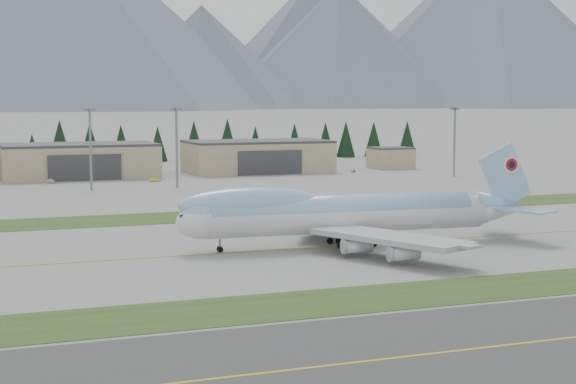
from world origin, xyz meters
name	(u,v)px	position (x,y,z in m)	size (l,w,h in m)	color
ground	(288,249)	(0.00, 0.00, 0.00)	(7000.00, 7000.00, 0.00)	slate
grass_strip_near	(394,296)	(0.00, -38.00, 0.00)	(400.00, 14.00, 0.08)	#2B4619
grass_strip_far	(215,216)	(0.00, 45.00, 0.00)	(400.00, 18.00, 0.08)	#2B4619
asphalt_taxiway	(503,346)	(0.00, -62.00, 0.00)	(400.00, 32.00, 0.04)	#363636
taxiway_line_main	(288,249)	(0.00, 0.00, 0.00)	(400.00, 0.40, 0.02)	gold
taxiway_line_near	(503,346)	(0.00, -62.00, 0.00)	(400.00, 0.40, 0.02)	gold
boeing_747_freighter	(343,213)	(9.75, -0.56, 5.67)	(65.29, 56.29, 17.21)	silver
hangar_center	(79,160)	(-15.00, 149.90, 5.39)	(48.00, 26.60, 10.80)	tan
hangar_right	(258,156)	(45.00, 149.90, 5.39)	(48.00, 26.60, 10.80)	tan
control_shed	(391,158)	(95.00, 148.00, 3.80)	(14.00, 12.00, 7.60)	tan
floodlight_masts	(103,132)	(-13.77, 108.22, 15.75)	(194.23, 6.97, 23.29)	gray
service_vehicle_a	(51,183)	(-25.66, 132.74, 0.00)	(1.58, 3.91, 1.33)	white
service_vehicle_b	(155,182)	(4.46, 126.53, 0.00)	(1.30, 3.71, 1.22)	#B6D034
service_vehicle_c	(353,172)	(75.52, 137.89, 0.00)	(1.59, 3.91, 1.13)	#ACACB1
conifer_belt	(125,143)	(10.85, 212.19, 7.60)	(278.37, 16.75, 16.97)	black
mountain_ridge_rear	(7,27)	(113.21, 2900.00, 256.13)	(4534.57, 1064.35, 532.17)	#4E5B68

